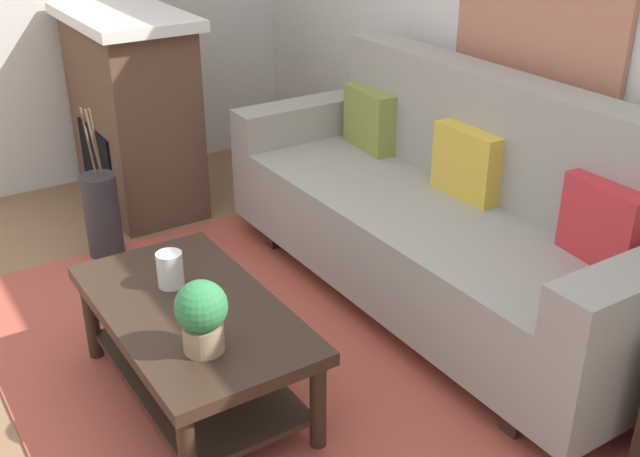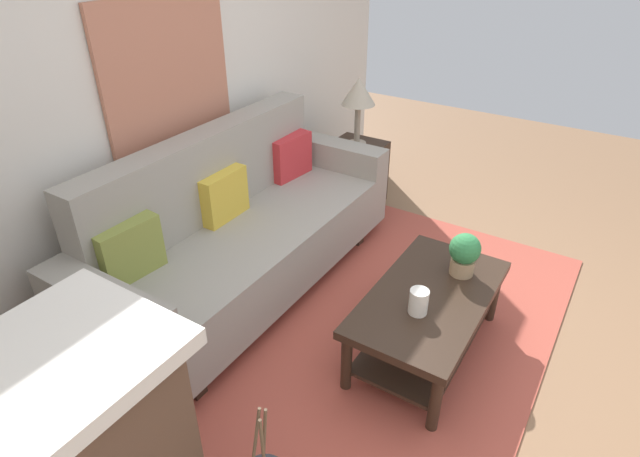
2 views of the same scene
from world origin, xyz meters
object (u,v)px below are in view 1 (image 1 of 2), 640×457
throw_pillow_mustard (468,163)px  fireplace (133,111)px  coffee_table (193,332)px  couch (444,218)px  throw_pillow_crimson (604,223)px  potted_plant_tabletop (202,314)px  floor_vase (103,216)px  tabletop_vase (170,269)px  throw_pillow_olive (370,119)px

throw_pillow_mustard → fireplace: bearing=-154.2°
fireplace → coffee_table: bearing=-15.0°
couch → throw_pillow_mustard: couch is taller
throw_pillow_mustard → throw_pillow_crimson: (0.76, 0.00, 0.00)m
potted_plant_tabletop → floor_vase: 1.70m
coffee_table → floor_vase: 1.38m
coffee_table → tabletop_vase: tabletop_vase is taller
throw_pillow_mustard → throw_pillow_olive: bearing=180.0°
couch → tabletop_vase: size_ratio=16.88×
tabletop_vase → potted_plant_tabletop: (0.46, -0.08, 0.07)m
couch → throw_pillow_olive: couch is taller
couch → coffee_table: couch is taller
coffee_table → throw_pillow_olive: bearing=120.1°
tabletop_vase → floor_vase: (-1.20, 0.10, -0.27)m
throw_pillow_olive → fireplace: size_ratio=0.31×
throw_pillow_mustard → floor_vase: size_ratio=0.78×
tabletop_vase → floor_vase: 1.23m
couch → tabletop_vase: bearing=-95.0°
throw_pillow_mustard → potted_plant_tabletop: throw_pillow_mustard is taller
tabletop_vase → fireplace: fireplace is taller
throw_pillow_olive → fireplace: (-1.12, -0.90, -0.09)m
tabletop_vase → potted_plant_tabletop: size_ratio=0.54×
couch → throw_pillow_crimson: bearing=9.4°
fireplace → couch: bearing=22.6°
throw_pillow_mustard → tabletop_vase: (-0.11, -1.42, -0.18)m
floor_vase → throw_pillow_mustard: bearing=45.3°
throw_pillow_crimson → fireplace: 2.78m
throw_pillow_crimson → tabletop_vase: (-0.87, -1.42, -0.18)m
throw_pillow_crimson → floor_vase: size_ratio=0.78×
coffee_table → fireplace: size_ratio=0.95×
floor_vase → coffee_table: bearing=-4.2°
couch → floor_vase: 1.79m
coffee_table → couch: bearing=93.0°
couch → coffee_table: (0.07, -1.30, -0.12)m
throw_pillow_mustard → fireplace: (-1.87, -0.90, -0.09)m
couch → throw_pillow_crimson: (0.76, 0.12, 0.25)m
couch → tabletop_vase: (-0.11, -1.30, 0.07)m
throw_pillow_mustard → fireplace: size_ratio=0.31×
throw_pillow_crimson → floor_vase: throw_pillow_crimson is taller
throw_pillow_crimson → potted_plant_tabletop: (-0.41, -1.50, -0.11)m
coffee_table → tabletop_vase: 0.26m
couch → throw_pillow_olive: bearing=170.6°
couch → throw_pillow_olive: 0.81m
coffee_table → floor_vase: size_ratio=2.39×
throw_pillow_crimson → couch: bearing=-170.6°
potted_plant_tabletop → fireplace: 2.30m
couch → potted_plant_tabletop: couch is taller
couch → throw_pillow_crimson: 0.81m
coffee_table → fireplace: 2.03m
potted_plant_tabletop → fireplace: size_ratio=0.23×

